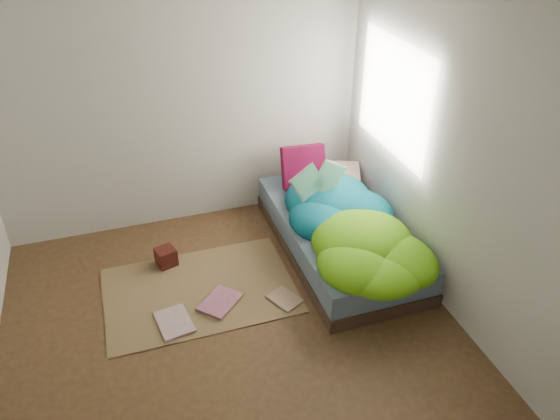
# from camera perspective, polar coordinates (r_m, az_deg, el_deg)

# --- Properties ---
(ground) EXTENTS (3.50, 3.50, 0.00)m
(ground) POSITION_cam_1_polar(r_m,az_deg,el_deg) (4.43, -5.04, -12.46)
(ground) COLOR #49301C
(ground) RESTS_ON ground
(room_walls) EXTENTS (3.54, 3.54, 2.62)m
(room_walls) POSITION_cam_1_polar(r_m,az_deg,el_deg) (3.48, -6.14, 6.91)
(room_walls) COLOR beige
(room_walls) RESTS_ON ground
(bed) EXTENTS (1.00, 2.00, 0.34)m
(bed) POSITION_cam_1_polar(r_m,az_deg,el_deg) (5.15, 6.18, -2.64)
(bed) COLOR #32251B
(bed) RESTS_ON ground
(duvet) EXTENTS (0.96, 1.84, 0.34)m
(duvet) POSITION_cam_1_polar(r_m,az_deg,el_deg) (4.79, 7.46, -0.75)
(duvet) COLOR #076776
(duvet) RESTS_ON bed
(rug) EXTENTS (1.60, 1.10, 0.01)m
(rug) POSITION_cam_1_polar(r_m,az_deg,el_deg) (4.80, -8.40, -8.30)
(rug) COLOR brown
(rug) RESTS_ON ground
(pillow_floral) EXTENTS (0.67, 0.54, 0.13)m
(pillow_floral) POSITION_cam_1_polar(r_m,az_deg,el_deg) (5.61, 5.32, 3.51)
(pillow_floral) COLOR beige
(pillow_floral) RESTS_ON bed
(pillow_magenta) EXTENTS (0.44, 0.17, 0.43)m
(pillow_magenta) POSITION_cam_1_polar(r_m,az_deg,el_deg) (5.46, 2.46, 4.52)
(pillow_magenta) COLOR #4C0527
(pillow_magenta) RESTS_ON bed
(open_book) EXTENTS (0.46, 0.16, 0.27)m
(open_book) POSITION_cam_1_polar(r_m,az_deg,el_deg) (4.85, 4.12, 4.14)
(open_book) COLOR green
(open_book) RESTS_ON duvet
(wooden_box) EXTENTS (0.21, 0.21, 0.16)m
(wooden_box) POSITION_cam_1_polar(r_m,az_deg,el_deg) (5.08, -11.83, -4.80)
(wooden_box) COLOR #3A110D
(wooden_box) RESTS_ON rug
(floor_book_a) EXTENTS (0.30, 0.38, 0.03)m
(floor_book_a) POSITION_cam_1_polar(r_m,az_deg,el_deg) (4.50, -12.53, -11.89)
(floor_book_a) COLOR silver
(floor_book_a) RESTS_ON rug
(floor_book_b) EXTENTS (0.42, 0.42, 0.03)m
(floor_book_b) POSITION_cam_1_polar(r_m,az_deg,el_deg) (4.69, -7.62, -9.02)
(floor_book_b) COLOR #BB6C7F
(floor_book_b) RESTS_ON rug
(floor_book_c) EXTENTS (0.29, 0.33, 0.02)m
(floor_book_c) POSITION_cam_1_polar(r_m,az_deg,el_deg) (4.59, -0.38, -9.86)
(floor_book_c) COLOR tan
(floor_book_c) RESTS_ON rug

